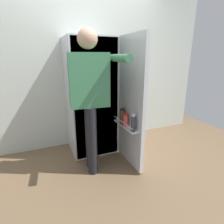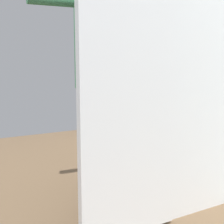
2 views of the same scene
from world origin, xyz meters
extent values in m
plane|color=brown|center=(0.00, 0.00, 0.00)|extent=(5.39, 5.39, 0.00)
cube|color=beige|center=(0.00, 0.89, 1.27)|extent=(4.40, 0.10, 2.54)
cube|color=silver|center=(0.00, 0.55, 0.86)|extent=(0.67, 0.59, 1.71)
cube|color=white|center=(0.00, 0.25, 0.86)|extent=(0.63, 0.01, 1.67)
cube|color=white|center=(0.00, 0.30, 0.87)|extent=(0.59, 0.09, 0.01)
cube|color=silver|center=(0.36, -0.07, 0.87)|extent=(0.05, 0.64, 1.68)
cube|color=white|center=(0.28, -0.07, 0.57)|extent=(0.10, 0.54, 0.01)
cylinder|color=silver|center=(0.24, -0.07, 0.63)|extent=(0.01, 0.52, 0.01)
cylinder|color=#333842|center=(0.28, -0.28, 0.67)|extent=(0.06, 0.06, 0.19)
cylinder|color=silver|center=(0.28, -0.28, 0.78)|extent=(0.04, 0.04, 0.03)
cylinder|color=#DB4C47|center=(0.28, -0.08, 0.65)|extent=(0.07, 0.07, 0.15)
cylinder|color=#B22D28|center=(0.28, -0.08, 0.73)|extent=(0.06, 0.06, 0.02)
cylinder|color=brown|center=(0.28, 0.01, 0.67)|extent=(0.07, 0.07, 0.19)
cylinder|color=black|center=(0.28, 0.01, 0.77)|extent=(0.06, 0.06, 0.02)
cylinder|color=black|center=(-0.17, 0.06, 0.44)|extent=(0.12, 0.12, 0.87)
cylinder|color=black|center=(-0.19, -0.10, 0.44)|extent=(0.12, 0.12, 0.87)
cube|color=#3D7F56|center=(-0.18, -0.02, 1.18)|extent=(0.48, 0.27, 0.62)
sphere|color=tan|center=(-0.18, -0.02, 1.64)|extent=(0.23, 0.23, 0.23)
cylinder|color=#3D7F56|center=(-0.15, 0.21, 1.16)|extent=(0.08, 0.08, 0.58)
cylinder|color=#3D7F56|center=(0.09, -0.28, 1.43)|extent=(0.15, 0.59, 0.08)
camera|label=1|loc=(-0.76, -2.09, 1.46)|focal=29.39mm
camera|label=2|loc=(1.82, -0.99, 1.05)|focal=48.08mm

